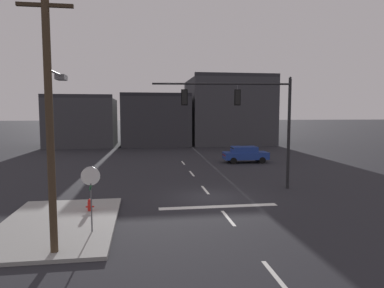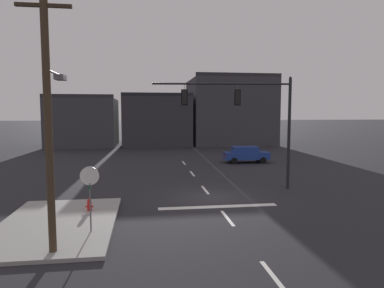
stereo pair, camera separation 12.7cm
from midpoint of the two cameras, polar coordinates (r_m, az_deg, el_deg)
name	(u,v)px [view 1 (the left image)]	position (r m, az deg, el deg)	size (l,w,h in m)	color
ground_plane	(211,197)	(20.50, 3.05, -8.87)	(400.00, 400.00, 0.00)	#232328
sidewalk_near_corner	(58,224)	(16.69, -21.58, -12.29)	(5.00, 8.00, 0.15)	gray
stop_bar_paint	(219,207)	(18.60, 4.28, -10.34)	(6.40, 0.50, 0.01)	silver
lane_centreline	(205,190)	(22.40, 2.03, -7.63)	(0.16, 26.40, 0.01)	silver
signal_mast_near_side	(250,112)	(22.50, 9.46, 5.34)	(8.91, 1.09, 7.30)	black
stop_sign	(91,183)	(14.54, -16.73, -6.30)	(0.76, 0.64, 2.83)	#56565B
car_lot_nearside	(245,154)	(34.65, 8.74, -1.66)	(4.49, 1.99, 1.61)	navy
utility_pole	(50,102)	(12.70, -22.85, 6.49)	(2.20, 2.39, 9.91)	#423323
fire_hydrant	(90,207)	(17.99, -16.82, -10.03)	(0.40, 0.30, 0.75)	red
building_row	(177,117)	(54.47, -2.57, 4.55)	(33.63, 13.98, 10.67)	#38383D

